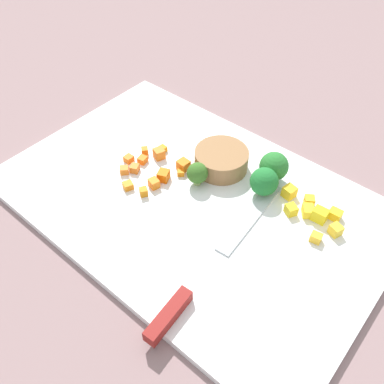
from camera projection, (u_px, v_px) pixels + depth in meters
The scene contains 28 objects.
ground_plane at pixel (192, 202), 0.61m from camera, with size 4.00×4.00×0.00m, color gray.
cutting_board at pixel (192, 200), 0.61m from camera, with size 0.55×0.36×0.01m, color white.
prep_bowl at pixel (221, 160), 0.63m from camera, with size 0.08×0.08×0.03m, color #9A6C42.
chef_knife at pixel (199, 279), 0.50m from camera, with size 0.04×0.29×0.02m.
carrot_dice_0 at pixel (143, 160), 0.65m from camera, with size 0.01×0.01×0.01m, color orange.
carrot_dice_1 at pixel (135, 168), 0.63m from camera, with size 0.01×0.01×0.01m, color orange.
carrot_dice_2 at pixel (181, 172), 0.63m from camera, with size 0.01×0.01×0.01m, color orange.
carrot_dice_3 at pixel (129, 159), 0.65m from camera, with size 0.01×0.01×0.01m, color orange.
carrot_dice_4 at pixel (124, 170), 0.63m from camera, with size 0.01×0.01×0.01m, color orange.
carrot_dice_5 at pixel (154, 183), 0.61m from camera, with size 0.01×0.01×0.01m, color orange.
carrot_dice_6 at pixel (128, 186), 0.61m from camera, with size 0.01×0.01×0.01m, color orange.
carrot_dice_7 at pixel (144, 192), 0.60m from camera, with size 0.01×0.01×0.01m, color orange.
carrot_dice_8 at pixel (163, 176), 0.62m from camera, with size 0.02×0.02×0.02m, color orange.
carrot_dice_9 at pixel (159, 154), 0.65m from camera, with size 0.02×0.02×0.02m, color orange.
carrot_dice_10 at pixel (183, 165), 0.64m from camera, with size 0.02×0.02×0.02m, color orange.
carrot_dice_11 at pixel (163, 149), 0.67m from camera, with size 0.01×0.01×0.01m, color orange.
carrot_dice_12 at pixel (145, 151), 0.66m from camera, with size 0.01×0.01×0.01m, color orange.
pepper_dice_0 at pixel (320, 215), 0.56m from camera, with size 0.02×0.02×0.02m, color yellow.
pepper_dice_1 at pixel (308, 211), 0.57m from camera, with size 0.02×0.01×0.01m, color yellow.
pepper_dice_2 at pixel (335, 215), 0.57m from camera, with size 0.02×0.01×0.01m, color yellow.
pepper_dice_3 at pixel (309, 201), 0.59m from camera, with size 0.01×0.01×0.02m, color yellow.
pepper_dice_4 at pixel (289, 192), 0.60m from camera, with size 0.02×0.02×0.02m, color yellow.
pepper_dice_5 at pixel (336, 230), 0.55m from camera, with size 0.01×0.01×0.02m, color yellow.
pepper_dice_6 at pixel (316, 238), 0.54m from camera, with size 0.01×0.01×0.01m, color yellow.
pepper_dice_7 at pixel (291, 210), 0.57m from camera, with size 0.02×0.01×0.01m, color yellow.
broccoli_floret_0 at pixel (274, 167), 0.61m from camera, with size 0.04×0.04×0.05m.
broccoli_floret_1 at pixel (197, 173), 0.61m from camera, with size 0.03×0.03×0.04m.
broccoli_floret_2 at pixel (264, 182), 0.59m from camera, with size 0.04×0.04×0.05m.
Camera 1 is at (-0.27, 0.31, 0.45)m, focal length 38.91 mm.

